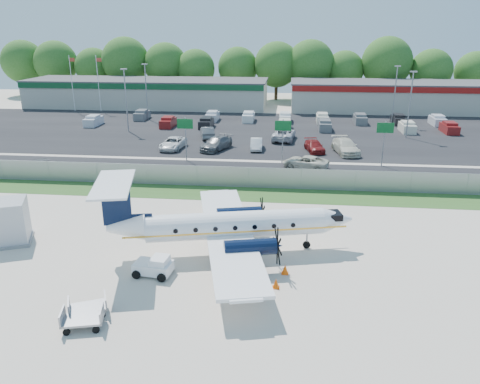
# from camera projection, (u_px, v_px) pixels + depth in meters

# --- Properties ---
(ground) EXTENTS (170.00, 170.00, 0.00)m
(ground) POSITION_uv_depth(u_px,v_px,m) (231.00, 253.00, 31.68)
(ground) COLOR beige
(ground) RESTS_ON ground
(grass_verge) EXTENTS (170.00, 4.00, 0.02)m
(grass_verge) POSITION_uv_depth(u_px,v_px,m) (247.00, 194.00, 42.95)
(grass_verge) COLOR #2D561E
(grass_verge) RESTS_ON ground
(access_road) EXTENTS (170.00, 8.00, 0.02)m
(access_road) POSITION_uv_depth(u_px,v_px,m) (253.00, 172.00, 49.52)
(access_road) COLOR black
(access_road) RESTS_ON ground
(parking_lot) EXTENTS (170.00, 32.00, 0.02)m
(parking_lot) POSITION_uv_depth(u_px,v_px,m) (264.00, 132.00, 69.24)
(parking_lot) COLOR black
(parking_lot) RESTS_ON ground
(perimeter_fence) EXTENTS (120.00, 0.06, 1.99)m
(perimeter_fence) POSITION_uv_depth(u_px,v_px,m) (249.00, 177.00, 44.50)
(perimeter_fence) COLOR gray
(perimeter_fence) RESTS_ON ground
(building_west) EXTENTS (46.40, 12.40, 5.24)m
(building_west) POSITION_uv_depth(u_px,v_px,m) (148.00, 93.00, 91.39)
(building_west) COLOR #B9B6A7
(building_west) RESTS_ON ground
(building_east) EXTENTS (44.40, 12.40, 5.24)m
(building_east) POSITION_uv_depth(u_px,v_px,m) (411.00, 96.00, 86.46)
(building_east) COLOR #B9B6A7
(building_east) RESTS_ON ground
(sign_left) EXTENTS (1.80, 0.26, 5.00)m
(sign_left) POSITION_uv_depth(u_px,v_px,m) (185.00, 130.00, 52.79)
(sign_left) COLOR gray
(sign_left) RESTS_ON ground
(sign_mid) EXTENTS (1.80, 0.26, 5.00)m
(sign_mid) POSITION_uv_depth(u_px,v_px,m) (283.00, 132.00, 51.71)
(sign_mid) COLOR gray
(sign_mid) RESTS_ON ground
(sign_right) EXTENTS (1.80, 0.26, 5.00)m
(sign_right) POSITION_uv_depth(u_px,v_px,m) (385.00, 134.00, 50.62)
(sign_right) COLOR gray
(sign_right) RESTS_ON ground
(flagpole_west) EXTENTS (1.06, 0.12, 10.00)m
(flagpole_west) POSITION_uv_depth(u_px,v_px,m) (72.00, 80.00, 85.02)
(flagpole_west) COLOR white
(flagpole_west) RESTS_ON ground
(flagpole_east) EXTENTS (1.06, 0.12, 10.00)m
(flagpole_east) POSITION_uv_depth(u_px,v_px,m) (98.00, 80.00, 84.53)
(flagpole_east) COLOR white
(flagpole_east) RESTS_ON ground
(light_pole_nw) EXTENTS (0.90, 0.35, 9.09)m
(light_pole_nw) POSITION_uv_depth(u_px,v_px,m) (126.00, 96.00, 67.62)
(light_pole_nw) COLOR gray
(light_pole_nw) RESTS_ON ground
(light_pole_ne) EXTENTS (0.90, 0.35, 9.09)m
(light_pole_ne) POSITION_uv_depth(u_px,v_px,m) (410.00, 100.00, 63.67)
(light_pole_ne) COLOR gray
(light_pole_ne) RESTS_ON ground
(light_pole_sw) EXTENTS (0.90, 0.35, 9.09)m
(light_pole_sw) POSITION_uv_depth(u_px,v_px,m) (146.00, 88.00, 77.01)
(light_pole_sw) COLOR gray
(light_pole_sw) RESTS_ON ground
(light_pole_se) EXTENTS (0.90, 0.35, 9.09)m
(light_pole_se) POSITION_uv_depth(u_px,v_px,m) (395.00, 91.00, 73.07)
(light_pole_se) COLOR gray
(light_pole_se) RESTS_ON ground
(tree_line) EXTENTS (112.00, 6.00, 14.00)m
(tree_line) POSITION_uv_depth(u_px,v_px,m) (273.00, 99.00, 101.18)
(tree_line) COLOR #2B5E1B
(tree_line) RESTS_ON ground
(aircraft) EXTENTS (17.27, 16.90, 5.27)m
(aircraft) POSITION_uv_depth(u_px,v_px,m) (230.00, 225.00, 31.06)
(aircraft) COLOR white
(aircraft) RESTS_ON ground
(pushback_tug) EXTENTS (2.42, 1.87, 1.23)m
(pushback_tug) POSITION_uv_depth(u_px,v_px,m) (155.00, 266.00, 28.68)
(pushback_tug) COLOR white
(pushback_tug) RESTS_ON ground
(baggage_cart_near) EXTENTS (2.26, 1.66, 1.06)m
(baggage_cart_near) POSITION_uv_depth(u_px,v_px,m) (83.00, 319.00, 23.60)
(baggage_cart_near) COLOR gray
(baggage_cart_near) RESTS_ON ground
(baggage_cart_far) EXTENTS (2.25, 1.87, 1.02)m
(baggage_cart_far) POSITION_uv_depth(u_px,v_px,m) (88.00, 307.00, 24.68)
(baggage_cart_far) COLOR gray
(baggage_cart_far) RESTS_ON ground
(service_container) EXTENTS (3.62, 3.62, 3.08)m
(service_container) POSITION_uv_depth(u_px,v_px,m) (8.00, 223.00, 32.88)
(service_container) COLOR #B8B9BF
(service_container) RESTS_ON ground
(cone_nose) EXTENTS (0.43, 0.43, 0.61)m
(cone_nose) POSITION_uv_depth(u_px,v_px,m) (285.00, 269.00, 28.91)
(cone_nose) COLOR #FF5808
(cone_nose) RESTS_ON ground
(cone_port_wing) EXTENTS (0.42, 0.42, 0.60)m
(cone_port_wing) POSITION_uv_depth(u_px,v_px,m) (276.00, 283.00, 27.32)
(cone_port_wing) COLOR #FF5808
(cone_port_wing) RESTS_ON ground
(cone_starboard_wing) EXTENTS (0.37, 0.37, 0.52)m
(cone_starboard_wing) POSITION_uv_depth(u_px,v_px,m) (220.00, 201.00, 40.57)
(cone_starboard_wing) COLOR #FF5808
(cone_starboard_wing) RESTS_ON ground
(road_car_west) EXTENTS (5.20, 3.69, 1.32)m
(road_car_west) POSITION_uv_depth(u_px,v_px,m) (47.00, 172.00, 49.76)
(road_car_west) COLOR #595B5E
(road_car_west) RESTS_ON ground
(road_car_mid) EXTENTS (5.47, 3.91, 1.38)m
(road_car_mid) POSITION_uv_depth(u_px,v_px,m) (305.00, 168.00, 51.05)
(road_car_mid) COLOR beige
(road_car_mid) RESTS_ON ground
(parked_car_a) EXTENTS (2.85, 5.44, 1.46)m
(parked_car_a) POSITION_uv_depth(u_px,v_px,m) (173.00, 149.00, 59.29)
(parked_car_a) COLOR silver
(parked_car_a) RESTS_ON ground
(parked_car_b) EXTENTS (4.16, 5.98, 1.61)m
(parked_car_b) POSITION_uv_depth(u_px,v_px,m) (216.00, 150.00, 58.86)
(parked_car_b) COLOR #595B5E
(parked_car_b) RESTS_ON ground
(parked_car_c) EXTENTS (1.67, 4.21, 1.36)m
(parked_car_c) POSITION_uv_depth(u_px,v_px,m) (256.00, 149.00, 59.05)
(parked_car_c) COLOR silver
(parked_car_c) RESTS_ON ground
(parked_car_d) EXTENTS (2.77, 4.88, 1.33)m
(parked_car_d) POSITION_uv_depth(u_px,v_px,m) (314.00, 151.00, 58.01)
(parked_car_d) COLOR maroon
(parked_car_d) RESTS_ON ground
(parked_car_e) EXTENTS (3.44, 6.24, 1.71)m
(parked_car_e) POSITION_uv_depth(u_px,v_px,m) (345.00, 153.00, 57.16)
(parked_car_e) COLOR beige
(parked_car_e) RESTS_ON ground
(parked_car_f) EXTENTS (2.85, 5.11, 1.59)m
(parked_car_f) POSITION_uv_depth(u_px,v_px,m) (207.00, 138.00, 65.19)
(parked_car_f) COLOR #595B5E
(parked_car_f) RESTS_ON ground
(parked_car_g) EXTENTS (3.41, 6.26, 1.66)m
(parked_car_g) POSITION_uv_depth(u_px,v_px,m) (284.00, 140.00, 64.05)
(parked_car_g) COLOR silver
(parked_car_g) RESTS_ON ground
(far_parking_rows) EXTENTS (56.00, 10.00, 1.60)m
(far_parking_rows) POSITION_uv_depth(u_px,v_px,m) (266.00, 125.00, 73.94)
(far_parking_rows) COLOR gray
(far_parking_rows) RESTS_ON ground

